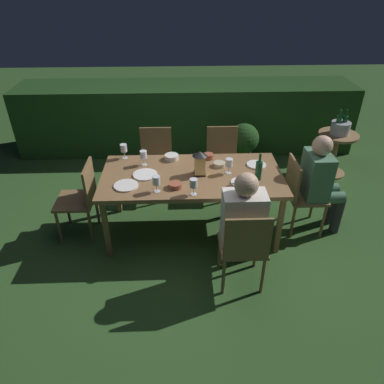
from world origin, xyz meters
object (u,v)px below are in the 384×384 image
(lantern_centerpiece, at_px, (200,162))
(wine_glass_e, at_px, (229,163))
(plate_d, at_px, (256,165))
(bowl_dip, at_px, (219,164))
(wine_glass_b, at_px, (143,155))
(bowl_olives, at_px, (208,156))
(green_bottle_on_table, at_px, (259,170))
(chair_side_right_b, at_px, (222,158))
(plate_b, at_px, (126,186))
(plate_c, at_px, (145,175))
(person_in_green, at_px, (321,180))
(dining_table, at_px, (192,179))
(side_table, at_px, (336,147))
(wine_glass_c, at_px, (124,149))
(chair_head_far, at_px, (301,192))
(bowl_bread, at_px, (172,157))
(bowl_salad, at_px, (175,185))
(wine_glass_a, at_px, (156,181))
(chair_side_left_b, at_px, (244,246))
(chair_side_right_a, at_px, (156,159))
(person_in_cream, at_px, (242,219))
(chair_head_near, at_px, (81,197))
(wine_glass_d, at_px, (194,184))
(potted_plant_by_hedge, at_px, (244,142))
(plate_a, at_px, (241,182))
(ice_bucket, at_px, (341,127))

(lantern_centerpiece, distance_m, wine_glass_e, 0.31)
(plate_d, distance_m, bowl_dip, 0.41)
(wine_glass_b, bearing_deg, bowl_olives, 9.94)
(green_bottle_on_table, bearing_deg, chair_side_right_b, 103.69)
(plate_b, height_order, plate_c, same)
(person_in_green, distance_m, wine_glass_b, 1.94)
(dining_table, xyz_separation_m, green_bottle_on_table, (0.67, -0.13, 0.16))
(plate_b, relative_size, side_table, 0.39)
(wine_glass_b, distance_m, wine_glass_c, 0.29)
(chair_head_far, bearing_deg, wine_glass_e, 179.22)
(plate_d, bearing_deg, bowl_bread, 169.25)
(bowl_salad, bearing_deg, side_table, 33.82)
(plate_b, bearing_deg, wine_glass_e, 12.04)
(chair_side_right_b, height_order, wine_glass_a, wine_glass_a)
(plate_b, bearing_deg, bowl_bread, 51.53)
(chair_side_left_b, xyz_separation_m, plate_c, (-0.92, 0.86, 0.26))
(chair_side_right_a, xyz_separation_m, plate_c, (-0.06, -0.87, 0.26))
(dining_table, distance_m, person_in_cream, 0.80)
(chair_head_near, xyz_separation_m, wine_glass_a, (0.85, -0.32, 0.37))
(wine_glass_b, height_order, plate_d, wine_glass_b)
(wine_glass_d, distance_m, side_table, 2.70)
(lantern_centerpiece, bearing_deg, chair_side_right_a, 120.48)
(wine_glass_c, height_order, plate_b, wine_glass_c)
(chair_side_right_b, bearing_deg, green_bottle_on_table, -76.31)
(bowl_olives, bearing_deg, wine_glass_c, 177.13)
(chair_side_right_b, relative_size, wine_glass_c, 5.15)
(person_in_cream, height_order, wine_glass_a, person_in_cream)
(chair_side_right_a, height_order, bowl_salad, chair_side_right_a)
(wine_glass_a, bearing_deg, side_table, 32.93)
(potted_plant_by_hedge, bearing_deg, plate_c, -131.06)
(plate_c, distance_m, bowl_dip, 0.82)
(wine_glass_b, bearing_deg, dining_table, -24.18)
(chair_side_right_a, xyz_separation_m, wine_glass_c, (-0.33, -0.46, 0.37))
(chair_side_right_b, bearing_deg, chair_head_far, -48.22)
(plate_a, height_order, bowl_olives, bowl_olives)
(chair_side_left_b, distance_m, bowl_salad, 0.90)
(chair_side_right_a, relative_size, plate_a, 4.11)
(ice_bucket, bearing_deg, chair_side_left_b, -128.05)
(potted_plant_by_hedge, bearing_deg, chair_side_left_b, -99.30)
(chair_side_left_b, distance_m, wine_glass_d, 0.74)
(plate_a, bearing_deg, bowl_olives, 117.46)
(plate_d, xyz_separation_m, side_table, (1.38, 1.09, -0.33))
(wine_glass_e, bearing_deg, person_in_cream, -86.45)
(chair_head_far, relative_size, chair_side_right_b, 1.00)
(side_table, height_order, ice_bucket, ice_bucket)
(green_bottle_on_table, distance_m, wine_glass_b, 1.24)
(chair_head_far, height_order, bowl_dip, chair_head_far)
(chair_head_far, distance_m, plate_d, 0.58)
(wine_glass_d, height_order, plate_c, wine_glass_d)
(person_in_cream, bearing_deg, bowl_bread, 122.36)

